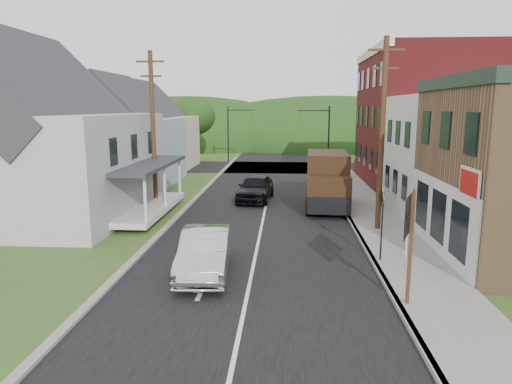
% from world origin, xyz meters
% --- Properties ---
extents(ground, '(120.00, 120.00, 0.00)m').
position_xyz_m(ground, '(0.00, 0.00, 0.00)').
color(ground, '#2D4719').
rests_on(ground, ground).
extents(road, '(9.00, 90.00, 0.02)m').
position_xyz_m(road, '(0.00, 10.00, 0.00)').
color(road, black).
rests_on(road, ground).
extents(cross_road, '(60.00, 9.00, 0.02)m').
position_xyz_m(cross_road, '(0.00, 27.00, 0.00)').
color(cross_road, black).
rests_on(cross_road, ground).
extents(sidewalk_right, '(2.80, 55.00, 0.15)m').
position_xyz_m(sidewalk_right, '(5.90, 8.00, 0.07)').
color(sidewalk_right, slate).
rests_on(sidewalk_right, ground).
extents(curb_right, '(0.20, 55.00, 0.15)m').
position_xyz_m(curb_right, '(4.55, 8.00, 0.07)').
color(curb_right, slate).
rests_on(curb_right, ground).
extents(curb_left, '(0.30, 55.00, 0.12)m').
position_xyz_m(curb_left, '(-4.65, 8.00, 0.06)').
color(curb_left, slate).
rests_on(curb_left, ground).
extents(storefront_white, '(8.00, 7.00, 6.50)m').
position_xyz_m(storefront_white, '(11.30, 7.50, 3.25)').
color(storefront_white, silver).
rests_on(storefront_white, ground).
extents(storefront_red, '(8.00, 12.00, 10.00)m').
position_xyz_m(storefront_red, '(11.30, 17.00, 5.00)').
color(storefront_red, maroon).
rests_on(storefront_red, ground).
extents(house_gray, '(10.20, 12.24, 8.35)m').
position_xyz_m(house_gray, '(-12.00, 6.00, 4.23)').
color(house_gray, '#A2A5A8').
rests_on(house_gray, ground).
extents(house_blue, '(7.14, 8.16, 7.28)m').
position_xyz_m(house_blue, '(-11.00, 17.00, 3.69)').
color(house_blue, '#8AA2BD').
rests_on(house_blue, ground).
extents(house_cream, '(7.14, 8.16, 7.28)m').
position_xyz_m(house_cream, '(-11.50, 26.00, 3.69)').
color(house_cream, beige).
rests_on(house_cream, ground).
extents(utility_pole_right, '(1.60, 0.26, 9.00)m').
position_xyz_m(utility_pole_right, '(5.60, 3.50, 4.66)').
color(utility_pole_right, '#472D19').
rests_on(utility_pole_right, ground).
extents(utility_pole_left, '(1.60, 0.26, 9.00)m').
position_xyz_m(utility_pole_left, '(-6.50, 8.00, 4.66)').
color(utility_pole_left, '#472D19').
rests_on(utility_pole_left, ground).
extents(traffic_signal_right, '(2.87, 0.20, 6.00)m').
position_xyz_m(traffic_signal_right, '(4.30, 23.50, 3.76)').
color(traffic_signal_right, black).
rests_on(traffic_signal_right, ground).
extents(traffic_signal_left, '(2.87, 0.20, 6.00)m').
position_xyz_m(traffic_signal_left, '(-4.30, 30.50, 3.76)').
color(traffic_signal_left, black).
rests_on(traffic_signal_left, ground).
extents(tree_left_b, '(4.80, 4.80, 6.94)m').
position_xyz_m(tree_left_b, '(-17.00, 12.00, 4.88)').
color(tree_left_b, '#382616').
rests_on(tree_left_b, ground).
extents(tree_left_c, '(5.80, 5.80, 8.41)m').
position_xyz_m(tree_left_c, '(-19.00, 20.00, 5.94)').
color(tree_left_c, '#382616').
rests_on(tree_left_c, ground).
extents(tree_left_d, '(4.80, 4.80, 6.94)m').
position_xyz_m(tree_left_d, '(-9.00, 32.00, 4.88)').
color(tree_left_d, '#382616').
rests_on(tree_left_d, ground).
extents(forested_ridge, '(90.00, 30.00, 16.00)m').
position_xyz_m(forested_ridge, '(0.00, 55.00, 0.00)').
color(forested_ridge, '#103610').
rests_on(forested_ridge, ground).
extents(silver_sedan, '(1.98, 4.87, 1.57)m').
position_xyz_m(silver_sedan, '(-1.65, -2.68, 0.78)').
color(silver_sedan, silver).
rests_on(silver_sedan, ground).
extents(dark_sedan, '(2.43, 5.04, 1.66)m').
position_xyz_m(dark_sedan, '(-0.73, 10.41, 0.83)').
color(dark_sedan, black).
rests_on(dark_sedan, ground).
extents(delivery_van, '(2.68, 5.94, 3.26)m').
position_xyz_m(delivery_van, '(3.61, 8.45, 1.65)').
color(delivery_van, black).
rests_on(delivery_van, ground).
extents(route_sign_cluster, '(0.78, 1.80, 3.35)m').
position_xyz_m(route_sign_cluster, '(4.76, -5.11, 2.32)').
color(route_sign_cluster, '#472D19').
rests_on(route_sign_cluster, sidewalk_right).
extents(warning_sign, '(0.11, 0.78, 2.80)m').
position_xyz_m(warning_sign, '(4.77, -1.20, 1.94)').
color(warning_sign, black).
rests_on(warning_sign, sidewalk_right).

